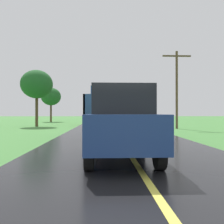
{
  "coord_description": "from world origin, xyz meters",
  "views": [
    {
      "loc": [
        -0.82,
        -1.01,
        1.32
      ],
      "look_at": [
        -0.21,
        14.13,
        1.4
      ],
      "focal_mm": 37.14,
      "sensor_mm": 36.0,
      "label": 1
    }
  ],
  "objects_px": {
    "banana_truck_near": "(109,111)",
    "following_car": "(120,122)",
    "banana_truck_far": "(104,112)",
    "utility_pole_roadside": "(177,86)",
    "roadside_tree_mid_right": "(51,97)",
    "roadside_tree_near_left": "(37,84)"
  },
  "relations": [
    {
      "from": "banana_truck_near",
      "to": "utility_pole_roadside",
      "type": "relative_size",
      "value": 0.88
    },
    {
      "from": "utility_pole_roadside",
      "to": "roadside_tree_near_left",
      "type": "bearing_deg",
      "value": 162.58
    },
    {
      "from": "banana_truck_near",
      "to": "banana_truck_far",
      "type": "xyz_separation_m",
      "value": [
        -0.18,
        14.58,
        0.0
      ]
    },
    {
      "from": "banana_truck_far",
      "to": "utility_pole_roadside",
      "type": "distance_m",
      "value": 10.37
    },
    {
      "from": "utility_pole_roadside",
      "to": "following_car",
      "type": "height_order",
      "value": "utility_pole_roadside"
    },
    {
      "from": "banana_truck_far",
      "to": "following_car",
      "type": "distance_m",
      "value": 21.26
    },
    {
      "from": "banana_truck_far",
      "to": "roadside_tree_near_left",
      "type": "height_order",
      "value": "roadside_tree_near_left"
    },
    {
      "from": "banana_truck_near",
      "to": "utility_pole_roadside",
      "type": "xyz_separation_m",
      "value": [
        5.92,
        6.48,
        2.16
      ]
    },
    {
      "from": "utility_pole_roadside",
      "to": "banana_truck_near",
      "type": "bearing_deg",
      "value": -132.41
    },
    {
      "from": "banana_truck_near",
      "to": "utility_pole_roadside",
      "type": "height_order",
      "value": "utility_pole_roadside"
    },
    {
      "from": "utility_pole_roadside",
      "to": "roadside_tree_mid_right",
      "type": "height_order",
      "value": "utility_pole_roadside"
    },
    {
      "from": "banana_truck_near",
      "to": "roadside_tree_mid_right",
      "type": "relative_size",
      "value": 1.11
    },
    {
      "from": "banana_truck_near",
      "to": "following_car",
      "type": "xyz_separation_m",
      "value": [
        0.11,
        -6.67,
        -0.4
      ]
    },
    {
      "from": "banana_truck_far",
      "to": "following_car",
      "type": "relative_size",
      "value": 1.42
    },
    {
      "from": "roadside_tree_mid_right",
      "to": "banana_truck_far",
      "type": "bearing_deg",
      "value": -46.04
    },
    {
      "from": "banana_truck_far",
      "to": "roadside_tree_mid_right",
      "type": "relative_size",
      "value": 1.11
    },
    {
      "from": "banana_truck_far",
      "to": "roadside_tree_mid_right",
      "type": "bearing_deg",
      "value": 133.96
    },
    {
      "from": "utility_pole_roadside",
      "to": "roadside_tree_near_left",
      "type": "relative_size",
      "value": 1.17
    },
    {
      "from": "following_car",
      "to": "roadside_tree_near_left",
      "type": "bearing_deg",
      "value": 112.39
    },
    {
      "from": "banana_truck_near",
      "to": "following_car",
      "type": "distance_m",
      "value": 6.68
    },
    {
      "from": "utility_pole_roadside",
      "to": "roadside_tree_near_left",
      "type": "height_order",
      "value": "utility_pole_roadside"
    },
    {
      "from": "utility_pole_roadside",
      "to": "roadside_tree_mid_right",
      "type": "xyz_separation_m",
      "value": [
        -14.26,
        16.56,
        0.23
      ]
    }
  ]
}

